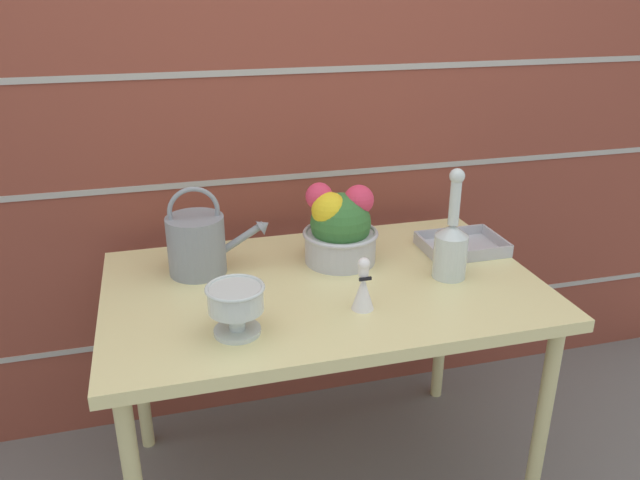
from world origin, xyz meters
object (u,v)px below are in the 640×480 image
Objects in this scene: watering_can at (198,243)px; flower_planter at (340,228)px; glass_decanter at (451,244)px; crystal_pedestal_bowl at (236,303)px; figurine_vase at (363,288)px; wire_tray at (462,247)px.

watering_can is 0.43m from flower_planter.
watering_can is at bearing 162.56° from glass_decanter.
glass_decanter is at bearing 13.49° from crystal_pedestal_bowl.
flower_planter is 1.69× the size of figurine_vase.
glass_decanter is at bearing -33.96° from flower_planter.
crystal_pedestal_bowl is at bearing -166.51° from glass_decanter.
crystal_pedestal_bowl is (0.06, -0.38, -0.01)m from watering_can.
flower_planter is at bearing 85.03° from figurine_vase.
figurine_vase is at bearing -94.97° from flower_planter.
crystal_pedestal_bowl is at bearing -157.28° from wire_tray.
wire_tray is (0.41, -0.02, -0.10)m from flower_planter.
wire_tray is at bearing 22.72° from crystal_pedestal_bowl.
glass_decanter reaches higher than watering_can.
figurine_vase is at bearing 6.31° from crystal_pedestal_bowl.
crystal_pedestal_bowl is 0.85m from wire_tray.
flower_planter is 0.31m from figurine_vase.
flower_planter is at bearing -4.44° from watering_can.
glass_decanter is 0.23m from wire_tray.
crystal_pedestal_bowl is at bearing -136.84° from flower_planter.
crystal_pedestal_bowl reaches higher than wire_tray.
watering_can is 2.15× the size of crystal_pedestal_bowl.
glass_decanter is (0.71, -0.22, 0.01)m from watering_can.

